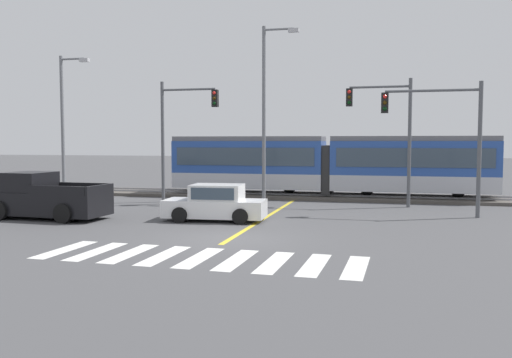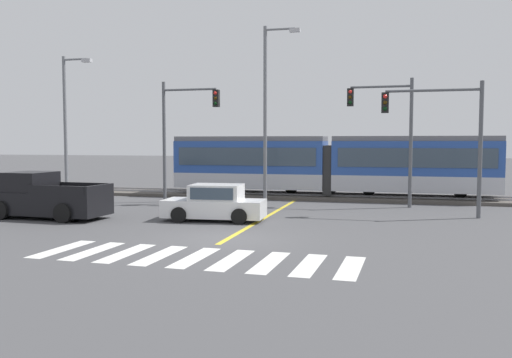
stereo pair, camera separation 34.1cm
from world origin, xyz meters
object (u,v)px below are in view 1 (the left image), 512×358
(traffic_light_mid_right, at_px, (444,126))
(street_lamp_west, at_px, (65,118))
(pickup_truck, at_px, (44,199))
(traffic_light_far_left, at_px, (180,124))
(sedan_crossing, at_px, (215,204))
(street_lamp_centre, at_px, (267,104))
(traffic_light_far_right, at_px, (389,123))
(light_rail_tram, at_px, (328,163))

(traffic_light_mid_right, xyz_separation_m, street_lamp_west, (-20.88, 3.39, 0.73))
(pickup_truck, relative_size, traffic_light_far_left, 0.84)
(sedan_crossing, xyz_separation_m, traffic_light_far_left, (-3.93, 5.97, 3.55))
(sedan_crossing, relative_size, traffic_light_far_left, 0.66)
(traffic_light_mid_right, bearing_deg, traffic_light_far_left, 169.67)
(sedan_crossing, bearing_deg, street_lamp_west, 149.00)
(street_lamp_west, distance_m, street_lamp_centre, 12.07)
(street_lamp_west, bearing_deg, traffic_light_far_right, -0.60)
(light_rail_tram, height_order, street_lamp_centre, street_lamp_centre)
(traffic_light_far_right, bearing_deg, street_lamp_west, 179.40)
(street_lamp_west, xyz_separation_m, street_lamp_centre, (12.04, 0.57, 0.64))
(traffic_light_mid_right, bearing_deg, street_lamp_west, 170.79)
(traffic_light_mid_right, bearing_deg, street_lamp_centre, 155.85)
(traffic_light_far_right, bearing_deg, traffic_light_far_left, -175.92)
(traffic_light_far_right, distance_m, street_lamp_centre, 6.61)
(traffic_light_far_left, bearing_deg, light_rail_tram, 30.04)
(pickup_truck, height_order, street_lamp_west, street_lamp_west)
(pickup_truck, bearing_deg, traffic_light_far_left, 64.03)
(sedan_crossing, height_order, street_lamp_west, street_lamp_west)
(traffic_light_far_right, bearing_deg, traffic_light_mid_right, -53.52)
(traffic_light_far_right, distance_m, traffic_light_mid_right, 3.98)
(traffic_light_far_left, distance_m, street_lamp_centre, 4.81)
(light_rail_tram, xyz_separation_m, pickup_truck, (-10.92, -11.41, -1.21))
(traffic_light_far_left, bearing_deg, street_lamp_centre, 19.21)
(traffic_light_far_right, bearing_deg, pickup_truck, -151.26)
(pickup_truck, bearing_deg, sedan_crossing, 8.66)
(traffic_light_far_left, relative_size, street_lamp_west, 0.79)
(traffic_light_mid_right, bearing_deg, sedan_crossing, -159.15)
(pickup_truck, height_order, street_lamp_centre, street_lamp_centre)
(pickup_truck, relative_size, street_lamp_west, 0.66)
(light_rail_tram, bearing_deg, traffic_light_far_left, -149.96)
(pickup_truck, bearing_deg, street_lamp_west, 117.30)
(sedan_crossing, distance_m, street_lamp_west, 14.05)
(traffic_light_far_left, relative_size, traffic_light_mid_right, 1.11)
(street_lamp_west, bearing_deg, traffic_light_mid_right, -9.21)
(light_rail_tram, relative_size, street_lamp_west, 2.23)
(sedan_crossing, bearing_deg, traffic_light_mid_right, 20.85)
(traffic_light_far_right, xyz_separation_m, traffic_light_mid_right, (2.36, -3.19, -0.26))
(traffic_light_far_left, relative_size, street_lamp_centre, 0.69)
(sedan_crossing, xyz_separation_m, traffic_light_mid_right, (9.33, 3.55, 3.26))
(pickup_truck, height_order, traffic_light_mid_right, traffic_light_mid_right)
(light_rail_tram, height_order, traffic_light_far_right, traffic_light_far_right)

